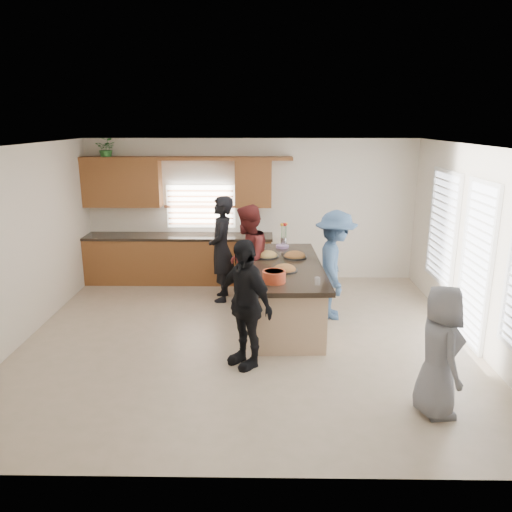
{
  "coord_description": "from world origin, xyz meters",
  "views": [
    {
      "loc": [
        0.25,
        -6.83,
        3.13
      ],
      "look_at": [
        0.14,
        0.43,
        1.15
      ],
      "focal_mm": 35.0,
      "sensor_mm": 36.0,
      "label": 1
    }
  ],
  "objects_px": {
    "woman_left_back": "(221,249)",
    "woman_left_front": "(245,304)",
    "woman_left_mid": "(248,259)",
    "woman_right_front": "(440,351)",
    "salad_bowl": "(274,276)",
    "woman_right_back": "(335,265)",
    "island": "(284,294)"
  },
  "relations": [
    {
      "from": "woman_left_back",
      "to": "woman_left_front",
      "type": "xyz_separation_m",
      "value": [
        0.5,
        -2.48,
        -0.08
      ]
    },
    {
      "from": "woman_left_mid",
      "to": "woman_right_front",
      "type": "relative_size",
      "value": 1.22
    },
    {
      "from": "salad_bowl",
      "to": "woman_left_mid",
      "type": "bearing_deg",
      "value": 106.76
    },
    {
      "from": "woman_left_front",
      "to": "woman_right_front",
      "type": "height_order",
      "value": "woman_left_front"
    },
    {
      "from": "woman_left_back",
      "to": "woman_right_back",
      "type": "bearing_deg",
      "value": 65.18
    },
    {
      "from": "island",
      "to": "salad_bowl",
      "type": "xyz_separation_m",
      "value": [
        -0.19,
        -0.9,
        0.59
      ]
    },
    {
      "from": "woman_left_front",
      "to": "woman_left_back",
      "type": "bearing_deg",
      "value": 151.11
    },
    {
      "from": "woman_left_mid",
      "to": "woman_left_front",
      "type": "xyz_separation_m",
      "value": [
        0.02,
        -1.95,
        -0.05
      ]
    },
    {
      "from": "salad_bowl",
      "to": "woman_right_front",
      "type": "bearing_deg",
      "value": -44.24
    },
    {
      "from": "woman_left_mid",
      "to": "woman_left_back",
      "type": "bearing_deg",
      "value": -123.63
    },
    {
      "from": "salad_bowl",
      "to": "woman_right_back",
      "type": "bearing_deg",
      "value": 47.49
    },
    {
      "from": "island",
      "to": "woman_left_front",
      "type": "height_order",
      "value": "woman_left_front"
    },
    {
      "from": "salad_bowl",
      "to": "woman_left_mid",
      "type": "height_order",
      "value": "woman_left_mid"
    },
    {
      "from": "island",
      "to": "woman_right_back",
      "type": "distance_m",
      "value": 0.94
    },
    {
      "from": "woman_right_back",
      "to": "woman_left_mid",
      "type": "bearing_deg",
      "value": 84.45
    },
    {
      "from": "woman_left_mid",
      "to": "woman_left_front",
      "type": "bearing_deg",
      "value": 14.71
    },
    {
      "from": "salad_bowl",
      "to": "woman_left_mid",
      "type": "xyz_separation_m",
      "value": [
        -0.41,
        1.37,
        -0.14
      ]
    },
    {
      "from": "woman_left_back",
      "to": "woman_left_front",
      "type": "height_order",
      "value": "woman_left_back"
    },
    {
      "from": "woman_left_mid",
      "to": "woman_right_front",
      "type": "xyz_separation_m",
      "value": [
        2.16,
        -3.06,
        -0.17
      ]
    },
    {
      "from": "island",
      "to": "woman_left_mid",
      "type": "xyz_separation_m",
      "value": [
        -0.6,
        0.47,
        0.45
      ]
    },
    {
      "from": "woman_left_mid",
      "to": "woman_right_back",
      "type": "xyz_separation_m",
      "value": [
        1.41,
        -0.27,
        -0.02
      ]
    },
    {
      "from": "salad_bowl",
      "to": "woman_right_back",
      "type": "distance_m",
      "value": 1.49
    },
    {
      "from": "woman_right_back",
      "to": "island",
      "type": "bearing_deg",
      "value": 108.79
    },
    {
      "from": "woman_left_back",
      "to": "woman_right_back",
      "type": "distance_m",
      "value": 2.05
    },
    {
      "from": "island",
      "to": "woman_left_mid",
      "type": "bearing_deg",
      "value": 140.26
    },
    {
      "from": "woman_left_back",
      "to": "island",
      "type": "bearing_deg",
      "value": 45.41
    },
    {
      "from": "salad_bowl",
      "to": "woman_right_front",
      "type": "xyz_separation_m",
      "value": [
        1.74,
        -1.7,
        -0.3
      ]
    },
    {
      "from": "woman_left_front",
      "to": "woman_right_back",
      "type": "xyz_separation_m",
      "value": [
        1.39,
        1.68,
        0.03
      ]
    },
    {
      "from": "woman_left_back",
      "to": "woman_right_back",
      "type": "height_order",
      "value": "woman_left_back"
    },
    {
      "from": "island",
      "to": "woman_left_mid",
      "type": "height_order",
      "value": "woman_left_mid"
    },
    {
      "from": "island",
      "to": "woman_right_front",
      "type": "height_order",
      "value": "woman_right_front"
    },
    {
      "from": "woman_left_back",
      "to": "woman_right_back",
      "type": "relative_size",
      "value": 1.06
    }
  ]
}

